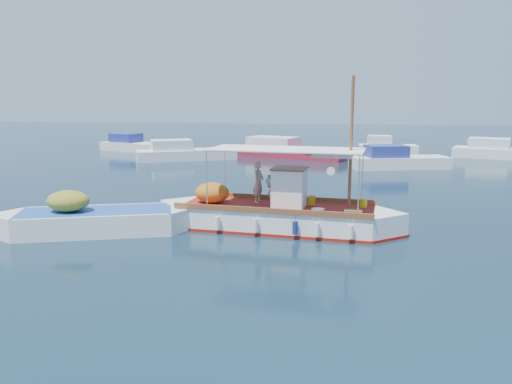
# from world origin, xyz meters

# --- Properties ---
(ground) EXTENTS (160.00, 160.00, 0.00)m
(ground) POSITION_xyz_m (0.00, 0.00, 0.00)
(ground) COLOR black
(ground) RESTS_ON ground
(fishing_caique) EXTENTS (9.27, 3.22, 5.68)m
(fishing_caique) POSITION_xyz_m (-0.50, 0.25, 0.50)
(fishing_caique) COLOR white
(fishing_caique) RESTS_ON ground
(dinghy) EXTENTS (6.92, 3.69, 1.79)m
(dinghy) POSITION_xyz_m (-6.82, -1.37, 0.37)
(dinghy) COLOR white
(dinghy) RESTS_ON ground
(bg_boat_nw) EXTENTS (7.93, 5.58, 1.80)m
(bg_boat_nw) POSITION_xyz_m (-10.38, 20.11, 0.49)
(bg_boat_nw) COLOR silver
(bg_boat_nw) RESTS_ON ground
(bg_boat_n) EXTENTS (10.37, 6.56, 1.80)m
(bg_boat_n) POSITION_xyz_m (-2.67, 23.65, 0.49)
(bg_boat_n) COLOR maroon
(bg_boat_n) RESTS_ON ground
(bg_boat_ne) EXTENTS (6.99, 3.93, 1.80)m
(bg_boat_ne) POSITION_xyz_m (5.67, 17.88, 0.49)
(bg_boat_ne) COLOR silver
(bg_boat_ne) RESTS_ON ground
(bg_boat_e) EXTENTS (8.03, 4.94, 1.80)m
(bg_boat_e) POSITION_xyz_m (14.59, 25.37, 0.49)
(bg_boat_e) COLOR silver
(bg_boat_e) RESTS_ON ground
(bg_boat_far_w) EXTENTS (6.69, 4.17, 1.80)m
(bg_boat_far_w) POSITION_xyz_m (-17.15, 25.96, 0.49)
(bg_boat_far_w) COLOR silver
(bg_boat_far_w) RESTS_ON ground
(bg_boat_far_n) EXTENTS (4.95, 2.09, 1.80)m
(bg_boat_far_n) POSITION_xyz_m (5.73, 27.15, 0.49)
(bg_boat_far_n) COLOR silver
(bg_boat_far_n) RESTS_ON ground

